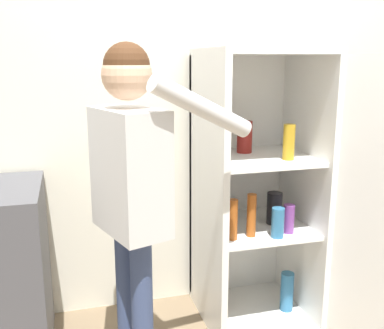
% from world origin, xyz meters
% --- Properties ---
extents(wall_back, '(7.00, 0.06, 2.55)m').
position_xyz_m(wall_back, '(0.00, 0.98, 1.27)').
color(wall_back, silver).
rests_on(wall_back, ground_plane).
extents(refrigerator, '(0.94, 1.18, 1.57)m').
position_xyz_m(refrigerator, '(0.27, 0.54, 0.77)').
color(refrigerator, white).
rests_on(refrigerator, ground_plane).
extents(person, '(0.70, 0.49, 1.58)m').
position_xyz_m(person, '(-0.59, 0.24, 1.01)').
color(person, '#384770').
rests_on(person, ground_plane).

